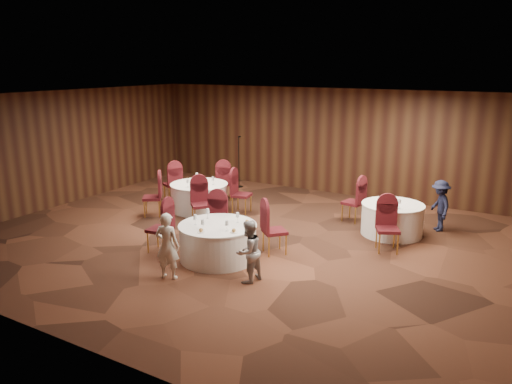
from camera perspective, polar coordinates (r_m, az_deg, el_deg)
The scene contains 15 objects.
ground at distance 11.50m, azimuth -1.37°, elevation -5.40°, with size 12.00×12.00×0.00m, color black.
room_shell at distance 10.99m, azimuth -1.43°, elevation 4.27°, with size 12.00×12.00×12.00m.
table_main at distance 10.29m, azimuth -4.37°, elevation -5.67°, with size 1.60×1.60×0.74m.
table_left at distance 13.72m, azimuth -6.49°, elevation -0.54°, with size 1.56×1.56×0.74m.
table_right at distance 12.14m, azimuth 15.29°, elevation -2.99°, with size 1.44×1.44×0.74m.
chairs_main at distance 10.89m, azimuth -4.34°, elevation -3.83°, with size 2.83×1.96×1.00m.
chairs_left at distance 13.72m, azimuth -6.55°, elevation -0.00°, with size 3.03×3.06×1.00m.
chairs_right at distance 11.92m, azimuth 12.77°, elevation -2.52°, with size 2.01×2.30×1.00m.
tabletop_main at distance 9.99m, azimuth -4.15°, elevation -3.45°, with size 1.08×1.06×0.22m.
tabletop_left at distance 13.61m, azimuth -6.53°, elevation 1.27°, with size 0.75×0.82×0.22m.
tabletop_right at distance 11.68m, azimuth 16.09°, elevation -1.05°, with size 0.08×0.08×0.22m.
mic_stand at distance 16.17m, azimuth -1.95°, elevation 2.29°, with size 0.24×0.24×1.67m.
woman_a at distance 9.43m, azimuth -10.09°, elevation -6.08°, with size 0.47×0.31×1.28m, color white.
woman_b at distance 9.16m, azimuth -0.88°, elevation -6.81°, with size 0.57×0.45×1.18m, color #A9AAAE.
man_c at distance 12.68m, azimuth 20.26°, elevation -1.48°, with size 0.80×0.46×1.24m, color black.
Camera 1 is at (5.68, -9.20, 3.93)m, focal length 35.00 mm.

